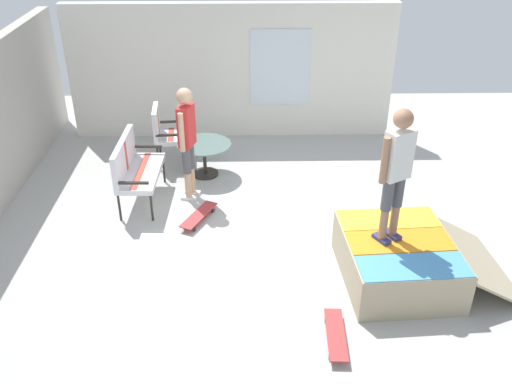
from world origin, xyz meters
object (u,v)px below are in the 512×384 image
person_skater (397,167)px  skate_ramp (400,260)px  skateboard_by_bench (199,215)px  skateboard_spare (336,335)px  person_watching (187,135)px  patio_chair_near_house (164,130)px  patio_table (204,153)px  patio_bench (133,165)px

person_skater → skate_ramp: bearing=-103.4°
person_skater → skateboard_by_bench: person_skater is taller
skateboard_by_bench → skateboard_spare: bearing=-146.0°
skateboard_by_bench → person_watching: bearing=14.4°
skate_ramp → skateboard_spare: bearing=138.9°
patio_chair_near_house → skateboard_spare: bearing=-151.7°
person_watching → skateboard_spare: size_ratio=2.21×
person_watching → skateboard_by_bench: 1.21m
patio_table → skateboard_spare: (-3.91, -1.66, -0.32)m
skate_ramp → skateboard_by_bench: skate_ramp is taller
person_watching → skateboard_spare: person_watching is taller
person_skater → skateboard_by_bench: 3.13m
skate_ramp → person_watching: (2.09, 2.77, 0.77)m
skate_ramp → patio_chair_near_house: bearing=44.8°
patio_chair_near_house → person_skater: person_skater is taller
person_watching → person_skater: 3.34m
patio_chair_near_house → patio_table: size_ratio=1.13×
person_watching → skateboard_spare: (-3.16, -1.84, -0.97)m
person_watching → person_skater: (-2.04, -2.59, 0.50)m
person_watching → skateboard_spare: bearing=-149.7°
skate_ramp → person_skater: 1.28m
patio_chair_near_house → patio_table: patio_chair_near_house is taller
skate_ramp → person_skater: (0.04, 0.19, 1.27)m
skate_ramp → patio_table: skate_ramp is taller
patio_table → patio_bench: bearing=129.4°
patio_chair_near_house → person_watching: 1.42m
skateboard_by_bench → skateboard_spare: same height
skate_ramp → skateboard_spare: (-1.07, 0.93, -0.20)m
person_skater → patio_bench: bearing=60.2°
patio_chair_near_house → patio_table: bearing=-124.3°
skateboard_by_bench → person_skater: bearing=-119.3°
skate_ramp → patio_chair_near_house: 4.70m
patio_chair_near_house → person_watching: size_ratio=0.57×
person_watching → patio_chair_near_house: bearing=23.2°
patio_bench → skateboard_by_bench: 1.29m
patio_table → skate_ramp: bearing=-137.6°
patio_table → person_watching: (-0.75, 0.18, 0.65)m
skateboard_spare → patio_bench: bearing=41.1°
person_watching → person_skater: bearing=-128.3°
patio_bench → person_watching: bearing=-84.0°
skateboard_spare → person_watching: bearing=30.3°
skateboard_by_bench → skateboard_spare: 2.98m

